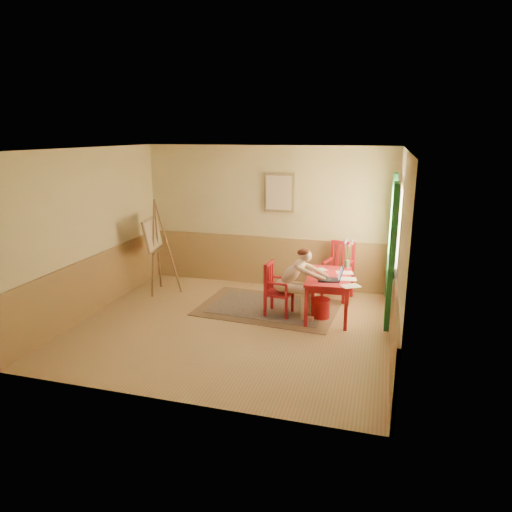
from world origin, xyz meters
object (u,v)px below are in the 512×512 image
(chair_back, at_px, (339,271))
(easel, at_px, (154,238))
(chair_left, at_px, (277,289))
(figure, at_px, (296,279))
(laptop, at_px, (332,278))
(table, at_px, (329,281))

(chair_back, distance_m, easel, 3.56)
(chair_left, height_order, figure, figure)
(chair_back, relative_size, easel, 0.58)
(chair_left, relative_size, laptop, 2.13)
(table, xyz_separation_m, easel, (-3.39, 0.34, 0.46))
(laptop, bearing_deg, chair_left, 174.84)
(laptop, bearing_deg, chair_back, 90.38)
(chair_left, bearing_deg, chair_back, 50.95)
(figure, bearing_deg, easel, 169.41)
(table, relative_size, figure, 1.02)
(table, xyz_separation_m, laptop, (0.08, -0.26, 0.14))
(chair_back, xyz_separation_m, laptop, (0.01, -1.23, 0.24))
(chair_back, relative_size, laptop, 2.46)
(laptop, bearing_deg, table, 107.58)
(laptop, relative_size, easel, 0.23)
(figure, bearing_deg, chair_left, 176.53)
(chair_left, xyz_separation_m, laptop, (0.94, -0.08, 0.31))
(table, distance_m, figure, 0.56)
(figure, xyz_separation_m, easel, (-2.86, 0.53, 0.42))
(chair_back, xyz_separation_m, figure, (-0.60, -1.17, 0.14))
(table, distance_m, chair_left, 0.89)
(table, xyz_separation_m, chair_left, (-0.86, -0.17, -0.17))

